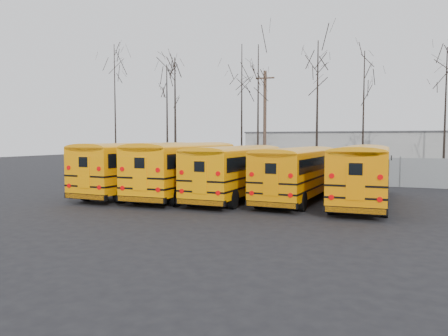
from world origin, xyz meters
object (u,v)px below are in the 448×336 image
at_px(utility_pole_left, 265,123).
at_px(bus_e, 363,169).
at_px(bus_d, 299,169).
at_px(bus_b, 186,164).
at_px(bus_c, 237,167).
at_px(bus_a, 143,164).

bearing_deg(utility_pole_left, bus_e, -59.65).
height_order(bus_d, bus_e, bus_e).
xyz_separation_m(bus_b, bus_c, (3.07, 0.10, -0.10)).
distance_m(bus_b, bus_e, 9.60).
xyz_separation_m(bus_b, bus_e, (9.58, 0.55, -0.07)).
bearing_deg(bus_e, bus_b, -178.46).
xyz_separation_m(bus_a, bus_b, (2.83, 0.18, 0.01)).
height_order(bus_a, bus_b, bus_b).
xyz_separation_m(bus_a, bus_c, (5.90, 0.28, -0.09)).
distance_m(bus_a, bus_d, 9.20).
relative_size(bus_d, utility_pole_left, 1.14).
height_order(bus_a, bus_d, bus_a).
bearing_deg(bus_c, bus_e, 4.24).
distance_m(bus_a, utility_pole_left, 14.87).
bearing_deg(bus_d, bus_a, -172.63).
bearing_deg(utility_pole_left, bus_d, -69.90).
distance_m(bus_a, bus_c, 5.90).
bearing_deg(bus_c, bus_b, -177.72).
bearing_deg(bus_b, bus_e, 1.63).
height_order(bus_b, bus_d, bus_b).
xyz_separation_m(bus_b, utility_pole_left, (0.28, 14.08, 2.84)).
height_order(bus_c, utility_pole_left, utility_pole_left).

